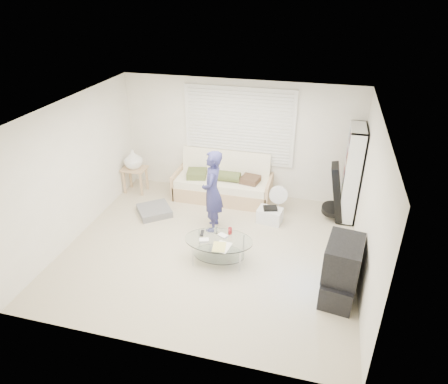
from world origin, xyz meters
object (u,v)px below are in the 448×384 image
(tv_unit, at_px, (341,270))
(bookshelf, at_px, (351,174))
(futon_sofa, at_px, (223,184))
(coffee_table, at_px, (219,244))

(tv_unit, bearing_deg, bookshelf, 87.03)
(futon_sofa, xyz_separation_m, tv_unit, (2.45, -2.51, 0.13))
(bookshelf, height_order, tv_unit, bookshelf)
(futon_sofa, relative_size, bookshelf, 1.11)
(coffee_table, bearing_deg, futon_sofa, 102.78)
(tv_unit, xyz_separation_m, coffee_table, (-1.96, 0.36, -0.13))
(bookshelf, bearing_deg, coffee_table, -135.48)
(futon_sofa, distance_m, tv_unit, 3.51)
(bookshelf, relative_size, tv_unit, 1.96)
(futon_sofa, xyz_separation_m, bookshelf, (2.58, -0.10, 0.60))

